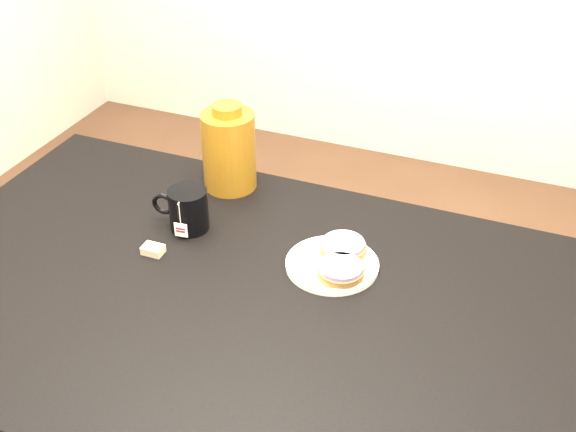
{
  "coord_description": "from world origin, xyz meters",
  "views": [
    {
      "loc": [
        0.52,
        -0.99,
        1.68
      ],
      "look_at": [
        0.04,
        0.21,
        0.81
      ],
      "focal_mm": 45.0,
      "sensor_mm": 36.0,
      "label": 1
    }
  ],
  "objects_px": {
    "table": "(234,323)",
    "bagel_package": "(229,149)",
    "bagel_front": "(341,271)",
    "mug": "(188,209)",
    "plate": "(332,264)",
    "teabag_pouch": "(153,250)",
    "bagel_back": "(343,247)"
  },
  "relations": [
    {
      "from": "plate",
      "to": "teabag_pouch",
      "type": "height_order",
      "value": "teabag_pouch"
    },
    {
      "from": "plate",
      "to": "teabag_pouch",
      "type": "distance_m",
      "value": 0.38
    },
    {
      "from": "table",
      "to": "bagel_back",
      "type": "bearing_deg",
      "value": 49.1
    },
    {
      "from": "plate",
      "to": "bagel_front",
      "type": "relative_size",
      "value": 1.54
    },
    {
      "from": "bagel_front",
      "to": "table",
      "type": "bearing_deg",
      "value": -148.42
    },
    {
      "from": "table",
      "to": "bagel_front",
      "type": "bearing_deg",
      "value": 31.58
    },
    {
      "from": "bagel_back",
      "to": "mug",
      "type": "xyz_separation_m",
      "value": [
        -0.35,
        -0.03,
        0.03
      ]
    },
    {
      "from": "table",
      "to": "bagel_front",
      "type": "relative_size",
      "value": 11.06
    },
    {
      "from": "mug",
      "to": "bagel_package",
      "type": "height_order",
      "value": "bagel_package"
    },
    {
      "from": "teabag_pouch",
      "to": "bagel_package",
      "type": "distance_m",
      "value": 0.33
    },
    {
      "from": "bagel_back",
      "to": "bagel_package",
      "type": "xyz_separation_m",
      "value": [
        -0.35,
        0.17,
        0.08
      ]
    },
    {
      "from": "bagel_back",
      "to": "mug",
      "type": "height_order",
      "value": "mug"
    },
    {
      "from": "bagel_back",
      "to": "bagel_front",
      "type": "xyz_separation_m",
      "value": [
        0.02,
        -0.08,
        0.0
      ]
    },
    {
      "from": "bagel_package",
      "to": "bagel_back",
      "type": "bearing_deg",
      "value": -26.28
    },
    {
      "from": "mug",
      "to": "bagel_back",
      "type": "bearing_deg",
      "value": -2.28
    },
    {
      "from": "teabag_pouch",
      "to": "bagel_package",
      "type": "height_order",
      "value": "bagel_package"
    },
    {
      "from": "teabag_pouch",
      "to": "bagel_package",
      "type": "xyz_separation_m",
      "value": [
        0.03,
        0.31,
        0.09
      ]
    },
    {
      "from": "plate",
      "to": "bagel_front",
      "type": "distance_m",
      "value": 0.05
    },
    {
      "from": "bagel_package",
      "to": "table",
      "type": "bearing_deg",
      "value": -63.94
    },
    {
      "from": "table",
      "to": "bagel_package",
      "type": "xyz_separation_m",
      "value": [
        -0.18,
        0.37,
        0.18
      ]
    },
    {
      "from": "bagel_package",
      "to": "teabag_pouch",
      "type": "bearing_deg",
      "value": -95.94
    },
    {
      "from": "bagel_front",
      "to": "bagel_package",
      "type": "relative_size",
      "value": 0.58
    },
    {
      "from": "mug",
      "to": "teabag_pouch",
      "type": "distance_m",
      "value": 0.12
    },
    {
      "from": "mug",
      "to": "plate",
      "type": "bearing_deg",
      "value": -9.34
    },
    {
      "from": "table",
      "to": "plate",
      "type": "relative_size",
      "value": 7.19
    },
    {
      "from": "table",
      "to": "teabag_pouch",
      "type": "xyz_separation_m",
      "value": [
        -0.21,
        0.05,
        0.09
      ]
    },
    {
      "from": "table",
      "to": "teabag_pouch",
      "type": "distance_m",
      "value": 0.24
    },
    {
      "from": "mug",
      "to": "bagel_package",
      "type": "xyz_separation_m",
      "value": [
        0.01,
        0.2,
        0.05
      ]
    },
    {
      "from": "table",
      "to": "plate",
      "type": "bearing_deg",
      "value": 43.49
    },
    {
      "from": "plate",
      "to": "bagel_back",
      "type": "height_order",
      "value": "bagel_back"
    },
    {
      "from": "bagel_front",
      "to": "mug",
      "type": "bearing_deg",
      "value": 172.45
    },
    {
      "from": "plate",
      "to": "teabag_pouch",
      "type": "relative_size",
      "value": 4.33
    }
  ]
}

